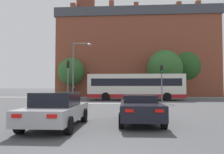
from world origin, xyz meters
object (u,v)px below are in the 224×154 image
car_saloon_left (57,109)px  traffic_light_near_right (162,77)px  traffic_light_far_left (88,80)px  pedestrian_waiting (74,91)px  traffic_light_near_left (68,74)px  street_lamp_junction (76,65)px  car_roadster_right (140,108)px  bus_crossing_lead (136,86)px

car_saloon_left → traffic_light_near_right: (6.55, 14.01, 1.91)m
traffic_light_near_right → traffic_light_far_left: traffic_light_far_left is taller
car_saloon_left → pedestrian_waiting: bearing=102.4°
traffic_light_near_left → traffic_light_near_right: (9.97, -0.08, -0.36)m
car_saloon_left → traffic_light_near_right: bearing=65.0°
traffic_light_near_right → street_lamp_junction: 9.80m
car_roadster_right → pedestrian_waiting: pedestrian_waiting is taller
car_saloon_left → street_lamp_junction: 16.60m
car_saloon_left → bus_crossing_lead: bus_crossing_lead is taller
car_roadster_right → traffic_light_near_right: bearing=75.9°
traffic_light_far_left → street_lamp_junction: street_lamp_junction is taller
bus_crossing_lead → street_lamp_junction: size_ratio=1.71×
car_saloon_left → pedestrian_waiting: pedestrian_waiting is taller
street_lamp_junction → traffic_light_near_left: bearing=-104.7°
car_roadster_right → pedestrian_waiting: size_ratio=2.48×
car_roadster_right → traffic_light_far_left: (-6.62, 23.16, 1.99)m
traffic_light_far_left → street_lamp_junction: 8.58m
car_saloon_left → pedestrian_waiting: (-5.35, 24.48, 0.28)m
traffic_light_near_left → car_roadster_right: bearing=-61.6°
bus_crossing_lead → traffic_light_far_left: bearing=-130.0°
car_roadster_right → pedestrian_waiting: (-8.88, 23.25, 0.34)m
car_roadster_right → traffic_light_far_left: traffic_light_far_left is taller
car_saloon_left → traffic_light_near_right: 15.59m
car_saloon_left → car_roadster_right: car_saloon_left is taller
pedestrian_waiting → traffic_light_near_left: bearing=-154.0°
pedestrian_waiting → car_saloon_left: bearing=-152.3°
traffic_light_near_right → traffic_light_near_left: bearing=179.5°
bus_crossing_lead → pedestrian_waiting: 11.16m
traffic_light_near_right → street_lamp_junction: bearing=168.4°
traffic_light_near_left → traffic_light_far_left: bearing=88.2°
car_saloon_left → street_lamp_junction: bearing=100.5°
car_saloon_left → traffic_light_near_left: size_ratio=0.99×
car_saloon_left → traffic_light_far_left: bearing=97.3°
street_lamp_junction → car_saloon_left: bearing=-79.6°
bus_crossing_lead → pedestrian_waiting: bearing=-122.9°
traffic_light_near_left → street_lamp_junction: 2.28m
street_lamp_junction → pedestrian_waiting: (-2.42, 8.52, -3.22)m
bus_crossing_lead → traffic_light_near_right: traffic_light_near_right is taller
traffic_light_far_left → car_roadster_right: bearing=-74.0°
car_roadster_right → traffic_light_near_right: traffic_light_near_right is taller
car_roadster_right → bus_crossing_lead: size_ratio=0.36×
traffic_light_near_right → traffic_light_far_left: bearing=132.9°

